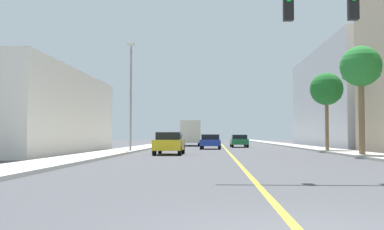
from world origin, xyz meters
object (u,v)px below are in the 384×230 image
street_lamp (131,91)px  palm_far (326,90)px  car_green (239,141)px  delivery_truck (191,133)px  car_blue (211,141)px  car_yellow (169,143)px  palm_mid (361,68)px

street_lamp → palm_far: size_ratio=1.35×
car_green → delivery_truck: size_ratio=0.53×
palm_far → delivery_truck: bearing=120.5°
delivery_truck → car_blue: bearing=-80.6°
car_green → car_yellow: (-5.85, -19.44, 0.04)m
palm_mid → palm_far: size_ratio=1.08×
palm_mid → car_green: palm_mid is taller
palm_mid → car_yellow: 13.28m
car_green → car_blue: car_blue is taller
palm_mid → delivery_truck: bearing=112.7°
street_lamp → palm_far: street_lamp is taller
car_blue → car_yellow: 12.95m
palm_far → delivery_truck: size_ratio=0.74×
car_blue → palm_far: bearing=-33.4°
street_lamp → palm_mid: 16.95m
palm_far → car_yellow: size_ratio=1.54×
car_green → car_yellow: 20.30m
palm_mid → car_yellow: palm_mid is taller
palm_far → car_yellow: 14.19m
street_lamp → car_blue: bearing=54.2°
street_lamp → car_yellow: size_ratio=2.09×
car_green → delivery_truck: bearing=128.9°
palm_mid → car_yellow: bearing=168.6°
palm_far → street_lamp: bearing=-173.1°
street_lamp → car_green: bearing=58.8°
car_yellow → delivery_truck: bearing=90.0°
delivery_truck → palm_far: bearing=-60.8°
car_blue → car_yellow: car_yellow is taller
car_green → palm_mid: bearing=-74.4°
car_green → car_yellow: size_ratio=1.11×
car_yellow → delivery_truck: size_ratio=0.48×
street_lamp → palm_mid: bearing=-22.7°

